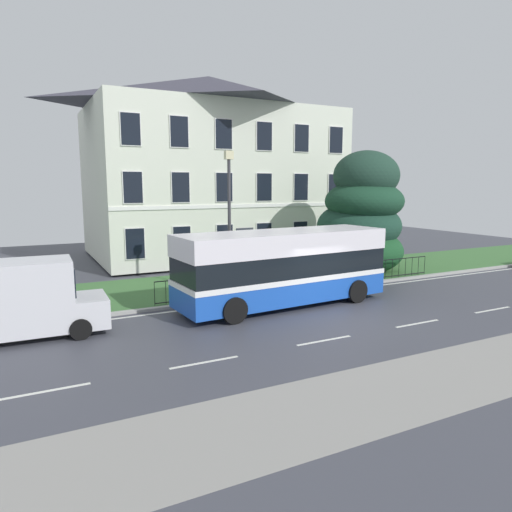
{
  "coord_description": "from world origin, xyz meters",
  "views": [
    {
      "loc": [
        -10.25,
        -13.3,
        4.85
      ],
      "look_at": [
        -0.85,
        5.21,
        1.65
      ],
      "focal_mm": 32.51,
      "sensor_mm": 36.0,
      "label": 1
    }
  ],
  "objects": [
    {
      "name": "evergreen_tree",
      "position": [
        6.64,
        6.95,
        2.99
      ],
      "size": [
        4.68,
        4.86,
        6.8
      ],
      "color": "#423328",
      "rests_on": "ground_plane"
    },
    {
      "name": "iron_verge_railing",
      "position": [
        1.57,
        4.4,
        0.62
      ],
      "size": [
        14.67,
        0.04,
        0.97
      ],
      "color": "black",
      "rests_on": "ground_plane"
    },
    {
      "name": "single_decker_bus",
      "position": [
        -0.96,
        2.56,
        1.59
      ],
      "size": [
        8.96,
        3.19,
        3.02
      ],
      "rotation": [
        0.0,
        0.0,
        0.07
      ],
      "color": "blue",
      "rests_on": "ground_plane"
    },
    {
      "name": "georgian_townhouse",
      "position": [
        1.57,
        16.89,
        6.1
      ],
      "size": [
        15.87,
        11.08,
        11.89
      ],
      "color": "silver",
      "rests_on": "ground_plane"
    },
    {
      "name": "street_lamp_post",
      "position": [
        -2.13,
        5.25,
        3.69
      ],
      "size": [
        0.36,
        0.24,
        6.17
      ],
      "color": "#333338",
      "rests_on": "ground_plane"
    },
    {
      "name": "white_panel_van",
      "position": [
        -10.71,
        2.76,
        1.28
      ],
      "size": [
        5.26,
        2.16,
        2.49
      ],
      "rotation": [
        0.0,
        0.0,
        -0.03
      ],
      "color": "silver",
      "rests_on": "ground_plane"
    },
    {
      "name": "ground_plane",
      "position": [
        0.0,
        1.19,
        -0.01
      ],
      "size": [
        60.0,
        56.0,
        0.18
      ],
      "color": "#3E4049"
    }
  ]
}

